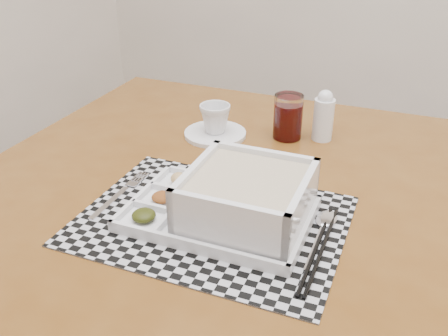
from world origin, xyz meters
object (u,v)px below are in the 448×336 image
(dining_table, at_px, (230,221))
(cup, at_px, (215,119))
(serving_tray, at_px, (240,203))
(juice_glass, at_px, (288,118))
(creamer_bottle, at_px, (324,116))

(dining_table, xyz_separation_m, cup, (-0.14, 0.20, 0.13))
(dining_table, height_order, serving_tray, serving_tray)
(juice_glass, relative_size, creamer_bottle, 0.88)
(dining_table, distance_m, serving_tray, 0.18)
(serving_tray, height_order, cup, serving_tray)
(serving_tray, height_order, creamer_bottle, creamer_bottle)
(dining_table, relative_size, juice_glass, 10.91)
(cup, distance_m, juice_glass, 0.17)
(juice_glass, distance_m, creamer_bottle, 0.08)
(dining_table, xyz_separation_m, creamer_bottle, (0.09, 0.30, 0.14))
(dining_table, bearing_deg, creamer_bottle, 73.05)
(cup, distance_m, creamer_bottle, 0.26)
(dining_table, bearing_deg, serving_tray, -55.68)
(serving_tray, height_order, juice_glass, juice_glass)
(dining_table, distance_m, cup, 0.28)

